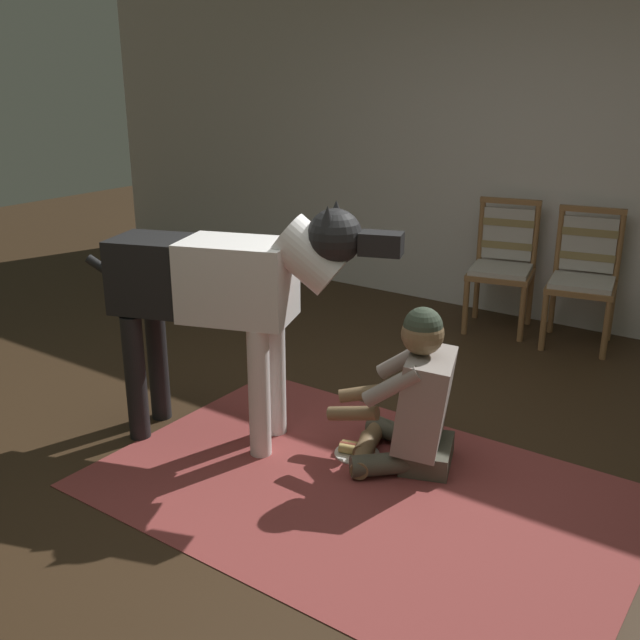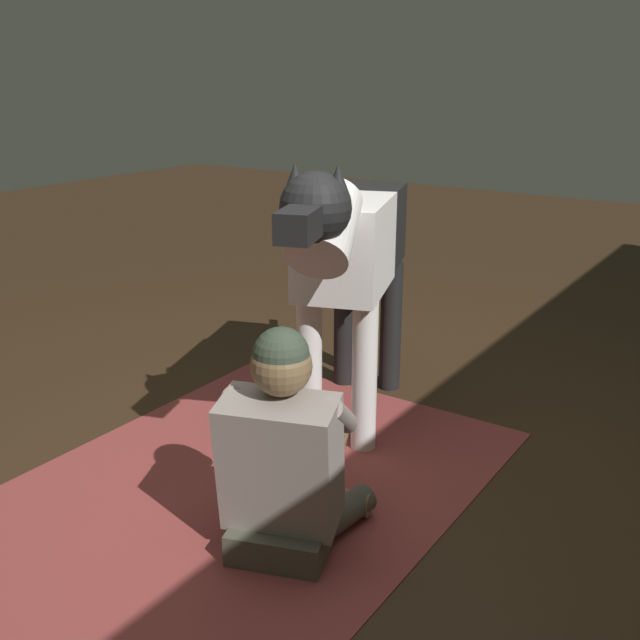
# 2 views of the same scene
# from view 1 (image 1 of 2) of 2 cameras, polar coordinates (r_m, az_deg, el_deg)

# --- Properties ---
(ground_plane) EXTENTS (15.95, 15.95, 0.00)m
(ground_plane) POSITION_cam_1_polar(r_m,az_deg,el_deg) (3.84, 0.28, -11.16)
(ground_plane) COLOR #362516
(back_wall) EXTENTS (9.22, 0.10, 2.60)m
(back_wall) POSITION_cam_1_polar(r_m,az_deg,el_deg) (5.97, 16.82, 12.21)
(back_wall) COLOR beige
(back_wall) RESTS_ON ground
(area_rug) EXTENTS (2.52, 1.67, 0.01)m
(area_rug) POSITION_cam_1_polar(r_m,az_deg,el_deg) (3.64, 3.20, -13.00)
(area_rug) COLOR brown
(area_rug) RESTS_ON ground
(dining_chair_left_of_pair) EXTENTS (0.55, 0.55, 0.98)m
(dining_chair_left_of_pair) POSITION_cam_1_polar(r_m,az_deg,el_deg) (5.81, 14.02, 4.65)
(dining_chair_left_of_pair) COLOR brown
(dining_chair_left_of_pair) RESTS_ON ground
(dining_chair_right_of_pair) EXTENTS (0.54, 0.54, 0.98)m
(dining_chair_right_of_pair) POSITION_cam_1_polar(r_m,az_deg,el_deg) (5.63, 19.78, 3.63)
(dining_chair_right_of_pair) COLOR brown
(dining_chair_right_of_pair) RESTS_ON ground
(person_sitting_on_floor) EXTENTS (0.69, 0.60, 0.84)m
(person_sitting_on_floor) POSITION_cam_1_polar(r_m,az_deg,el_deg) (3.73, 7.30, -6.27)
(person_sitting_on_floor) COLOR #4E4C3F
(person_sitting_on_floor) RESTS_ON ground
(large_dog) EXTENTS (1.63, 0.72, 1.32)m
(large_dog) POSITION_cam_1_polar(r_m,az_deg,el_deg) (3.80, -7.26, 2.50)
(large_dog) COLOR white
(large_dog) RESTS_ON ground
(hot_dog_on_plate) EXTENTS (0.24, 0.24, 0.06)m
(hot_dog_on_plate) POSITION_cam_1_polar(r_m,az_deg,el_deg) (3.92, 2.88, -10.04)
(hot_dog_on_plate) COLOR white
(hot_dog_on_plate) RESTS_ON ground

